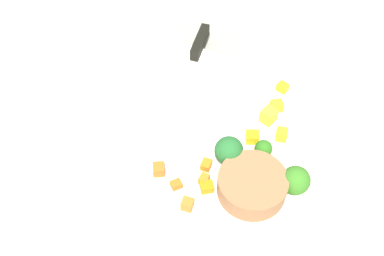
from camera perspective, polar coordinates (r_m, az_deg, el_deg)
name	(u,v)px	position (r m, az deg, el deg)	size (l,w,h in m)	color
ground_plane	(192,137)	(0.74, 0.00, -1.03)	(4.00, 4.00, 0.00)	gray
cutting_board	(192,135)	(0.73, 0.00, -0.76)	(0.44, 0.33, 0.01)	white
prep_bowl	(252,185)	(0.67, 6.93, -6.52)	(0.09, 0.09, 0.03)	#95653F
chef_knife	(186,77)	(0.79, -0.71, 5.91)	(0.07, 0.37, 0.02)	silver
carrot_dice_0	(176,185)	(0.67, -1.83, -6.51)	(0.01, 0.01, 0.01)	orange
carrot_dice_1	(159,169)	(0.68, -3.83, -4.76)	(0.02, 0.02, 0.02)	orange
carrot_dice_2	(187,204)	(0.66, -0.54, -8.76)	(0.01, 0.01, 0.02)	orange
carrot_dice_3	(207,187)	(0.67, 1.72, -6.78)	(0.02, 0.02, 0.01)	orange
carrot_dice_4	(204,179)	(0.68, 1.38, -5.91)	(0.01, 0.01, 0.01)	orange
carrot_dice_5	(206,165)	(0.69, 1.65, -4.26)	(0.01, 0.02, 0.01)	orange
pepper_dice_0	(269,116)	(0.74, 8.80, 1.40)	(0.02, 0.02, 0.02)	yellow
pepper_dice_1	(283,87)	(0.79, 10.37, 4.62)	(0.02, 0.01, 0.01)	yellow
pepper_dice_2	(282,134)	(0.73, 10.28, -0.74)	(0.02, 0.02, 0.02)	yellow
pepper_dice_3	(252,137)	(0.72, 6.94, -1.05)	(0.02, 0.02, 0.02)	yellow
pepper_dice_4	(277,106)	(0.76, 9.71, 2.52)	(0.02, 0.02, 0.02)	yellow
broccoli_floret_0	(229,151)	(0.68, 4.26, -2.63)	(0.04, 0.04, 0.04)	#90B65F
broccoli_floret_1	(296,180)	(0.67, 11.83, -5.92)	(0.04, 0.04, 0.04)	#88B963
broccoli_floret_2	(263,149)	(0.70, 8.22, -2.39)	(0.03, 0.03, 0.03)	#95B46C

